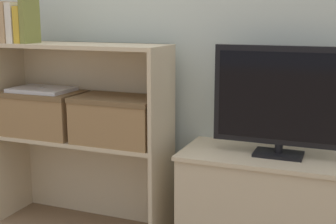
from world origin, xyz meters
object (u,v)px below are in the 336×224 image
object	(u,v)px
book_ivory	(16,23)
storage_basket_right	(118,118)
book_plum	(2,25)
book_tan	(10,22)
tv	(281,99)
book_mustard	(24,25)
laptop	(42,90)
storage_basket_left	(43,111)
book_olive	(30,20)
tv_stand	(276,206)
book_forest	(5,25)

from	to	relation	value
book_ivory	storage_basket_right	world-z (taller)	book_ivory
book_plum	storage_basket_right	distance (m)	0.81
book_tan	book_ivory	size ratio (longest dim) A/B	1.02
tv	book_mustard	world-z (taller)	book_mustard
storage_basket_right	laptop	xyz separation A→B (m)	(-0.46, -0.00, 0.12)
book_tan	book_ivory	world-z (taller)	book_tan
book_ivory	storage_basket_left	xyz separation A→B (m)	(0.11, 0.04, -0.47)
tv	book_olive	distance (m)	1.33
book_tan	storage_basket_left	world-z (taller)	book_tan
book_tan	book_olive	world-z (taller)	book_olive
storage_basket_right	laptop	bearing A→B (deg)	-180.00
book_plum	book_tan	xyz separation A→B (m)	(0.06, -0.00, 0.01)
tv_stand	storage_basket_left	size ratio (longest dim) A/B	2.07
tv	book_olive	world-z (taller)	book_olive
tv_stand	book_forest	xyz separation A→B (m)	(-1.44, -0.09, 0.83)
book_ivory	laptop	world-z (taller)	book_ivory
book_plum	storage_basket_left	bearing A→B (deg)	11.22
book_tan	book_olive	bearing A→B (deg)	0.00
book_forest	book_tan	bearing A→B (deg)	0.00
storage_basket_right	storage_basket_left	bearing A→B (deg)	180.00
book_forest	book_olive	xyz separation A→B (m)	(0.16, 0.00, 0.02)
book_forest	storage_basket_left	xyz separation A→B (m)	(0.18, 0.04, -0.46)
book_tan	storage_basket_left	xyz separation A→B (m)	(0.15, 0.04, -0.47)
tv	storage_basket_right	world-z (taller)	tv
book_plum	storage_basket_left	size ratio (longest dim) A/B	0.43
book_forest	storage_basket_right	xyz separation A→B (m)	(0.64, 0.04, -0.46)
tv	book_tan	size ratio (longest dim) A/B	2.88
storage_basket_left	storage_basket_right	xyz separation A→B (m)	(0.46, 0.00, 0.00)
tv	storage_basket_right	xyz separation A→B (m)	(-0.80, -0.05, -0.14)
tv_stand	book_mustard	distance (m)	1.57
tv_stand	storage_basket_right	xyz separation A→B (m)	(-0.80, -0.05, 0.37)
tv_stand	book_mustard	world-z (taller)	book_mustard
book_plum	tv	bearing A→B (deg)	3.49
tv	book_plum	bearing A→B (deg)	-176.51
book_olive	book_forest	bearing A→B (deg)	180.00
book_mustard	storage_basket_left	xyz separation A→B (m)	(0.06, 0.04, -0.46)
storage_basket_left	storage_basket_right	distance (m)	0.46
book_ivory	book_plum	bearing A→B (deg)	180.00
tv	book_forest	bearing A→B (deg)	-176.45
book_ivory	storage_basket_left	distance (m)	0.48
book_forest	book_olive	world-z (taller)	book_olive
book_plum	laptop	size ratio (longest dim) A/B	0.58
storage_basket_right	book_tan	bearing A→B (deg)	-176.14
laptop	book_tan	bearing A→B (deg)	-164.70
tv_stand	storage_basket_left	world-z (taller)	storage_basket_left
tv	storage_basket_right	distance (m)	0.82
book_tan	book_mustard	distance (m)	0.09
storage_basket_left	book_tan	bearing A→B (deg)	-164.70
book_plum	laptop	xyz separation A→B (m)	(0.21, 0.04, -0.34)
tv_stand	book_mustard	bearing A→B (deg)	-176.06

